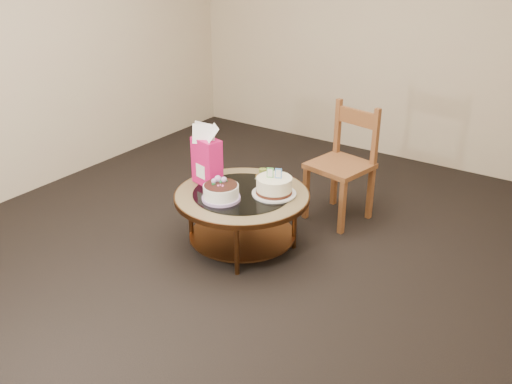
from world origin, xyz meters
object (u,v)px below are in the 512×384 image
Objects in this scene: decorated_cake at (221,193)px; dining_chair at (343,163)px; cream_cake at (274,186)px; coffee_table at (242,202)px; gift_bag at (207,155)px.

dining_chair is (0.46, 1.06, -0.02)m from decorated_cake.
cream_cake is 0.34× the size of dining_chair.
coffee_table is at bearing -175.34° from cream_cake.
gift_bag is (-0.32, -0.01, 0.31)m from coffee_table.
coffee_table is 1.05× the size of dining_chair.
decorated_cake is at bearing -155.97° from cream_cake.
gift_bag is at bearing 169.94° from cream_cake.
coffee_table is 0.23m from decorated_cake.
dining_chair is (0.19, 0.77, -0.03)m from cream_cake.
gift_bag is at bearing -117.43° from dining_chair.
decorated_cake reaches higher than coffee_table.
cream_cake is 0.57m from gift_bag.
dining_chair is at bearing 65.79° from gift_bag.
dining_chair reaches higher than decorated_cake.
cream_cake is (0.27, 0.29, 0.01)m from decorated_cake.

